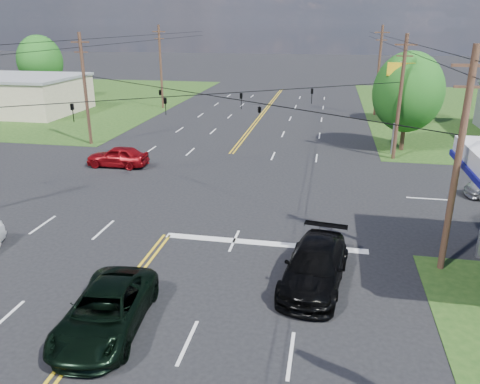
% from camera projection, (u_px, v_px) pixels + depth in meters
% --- Properties ---
extents(ground, '(280.00, 280.00, 0.00)m').
position_uv_depth(ground, '(207.00, 185.00, 31.26)').
color(ground, black).
rests_on(ground, ground).
extents(grass_nw, '(46.00, 48.00, 0.03)m').
position_uv_depth(grass_nw, '(26.00, 98.00, 66.94)').
color(grass_nw, '#1D3F14').
rests_on(grass_nw, ground).
extents(stop_bar, '(10.00, 0.50, 0.02)m').
position_uv_depth(stop_bar, '(264.00, 243.00, 22.99)').
color(stop_bar, silver).
rests_on(stop_bar, ground).
extents(retail_nw, '(16.00, 11.00, 4.00)m').
position_uv_depth(retail_nw, '(11.00, 95.00, 56.15)').
color(retail_nw, '#C0B090').
rests_on(retail_nw, ground).
extents(pole_se, '(1.60, 0.28, 9.50)m').
position_uv_depth(pole_se, '(458.00, 162.00, 18.99)').
color(pole_se, '#41291B').
rests_on(pole_se, ground).
extents(pole_nw, '(1.60, 0.28, 9.50)m').
position_uv_depth(pole_nw, '(85.00, 88.00, 40.17)').
color(pole_nw, '#41291B').
rests_on(pole_nw, ground).
extents(pole_ne, '(1.60, 0.28, 9.50)m').
position_uv_depth(pole_ne, '(400.00, 97.00, 35.61)').
color(pole_ne, '#41291B').
rests_on(pole_ne, ground).
extents(pole_left_far, '(1.60, 0.28, 10.00)m').
position_uv_depth(pole_left_far, '(161.00, 66.00, 57.63)').
color(pole_left_far, '#41291B').
rests_on(pole_left_far, ground).
extents(pole_right_far, '(1.60, 0.28, 10.00)m').
position_uv_depth(pole_right_far, '(379.00, 70.00, 53.07)').
color(pole_right_far, '#41291B').
rests_on(pole_right_far, ground).
extents(span_wire_signals, '(26.00, 18.00, 1.13)m').
position_uv_depth(span_wire_signals, '(204.00, 95.00, 29.21)').
color(span_wire_signals, black).
rests_on(span_wire_signals, ground).
extents(power_lines, '(26.04, 100.00, 0.64)m').
position_uv_depth(power_lines, '(194.00, 53.00, 26.47)').
color(power_lines, black).
rests_on(power_lines, ground).
extents(tree_right_a, '(5.70, 5.70, 8.18)m').
position_uv_depth(tree_right_a, '(408.00, 92.00, 38.22)').
color(tree_right_a, '#41291B').
rests_on(tree_right_a, ground).
extents(tree_right_b, '(4.94, 4.94, 7.09)m').
position_uv_depth(tree_right_b, '(415.00, 83.00, 49.09)').
color(tree_right_b, '#41291B').
rests_on(tree_right_b, ground).
extents(tree_far_l, '(6.08, 6.08, 8.72)m').
position_uv_depth(tree_far_l, '(40.00, 61.00, 64.64)').
color(tree_far_l, '#41291B').
rests_on(tree_far_l, ground).
extents(pickup_dkgreen, '(3.02, 5.70, 1.53)m').
position_uv_depth(pickup_dkgreen, '(106.00, 311.00, 16.31)').
color(pickup_dkgreen, black).
rests_on(pickup_dkgreen, ground).
extents(suv_black, '(3.06, 5.97, 1.66)m').
position_uv_depth(suv_black, '(315.00, 266.00, 19.19)').
color(suv_black, black).
rests_on(suv_black, ground).
extents(sedan_red, '(4.59, 1.87, 1.56)m').
position_uv_depth(sedan_red, '(118.00, 156.00, 35.05)').
color(sedan_red, maroon).
rests_on(sedan_red, ground).
extents(polesign_ne, '(2.05, 0.37, 7.42)m').
position_uv_depth(polesign_ne, '(399.00, 84.00, 36.53)').
color(polesign_ne, '#A5A5AA').
rests_on(polesign_ne, ground).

